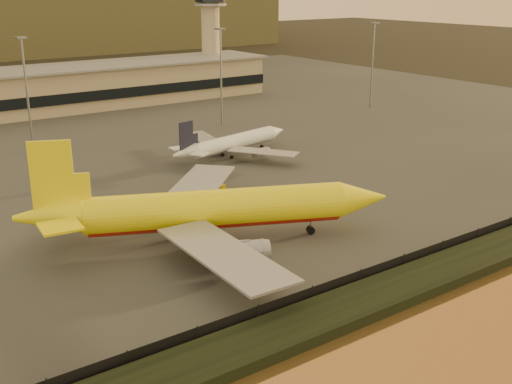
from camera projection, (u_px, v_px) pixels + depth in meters
ground at (284, 257)px, 90.47m from camera, size 900.00×900.00×0.00m
embankment at (372, 299)px, 77.15m from camera, size 320.00×7.00×1.40m
tarmac at (54, 133)px, 163.60m from camera, size 320.00×220.00×0.20m
perimeter_fence at (349, 282)px, 80.05m from camera, size 300.00×0.05×2.20m
control_tower at (210, 28)px, 223.48m from camera, size 11.20×11.20×35.50m
apron_light_masts at (139, 76)px, 151.65m from camera, size 152.20×12.20×25.40m
dhl_cargo_jet at (210, 210)px, 93.96m from camera, size 52.10×49.37×16.43m
white_narrowbody_jet at (233, 143)px, 141.23m from camera, size 34.04×32.72×9.83m
gse_vehicle_yellow at (213, 191)px, 115.24m from camera, size 4.55×2.24×2.00m
gse_vehicle_white at (104, 205)px, 108.46m from camera, size 4.01×2.58×1.67m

